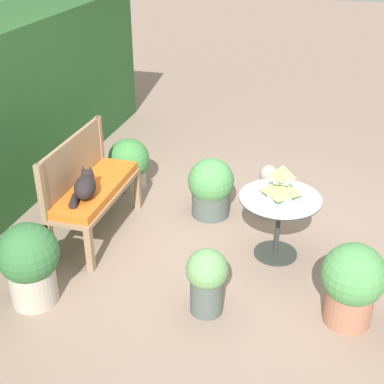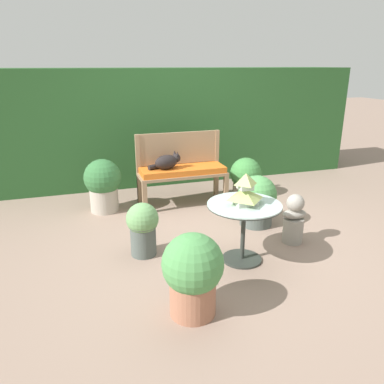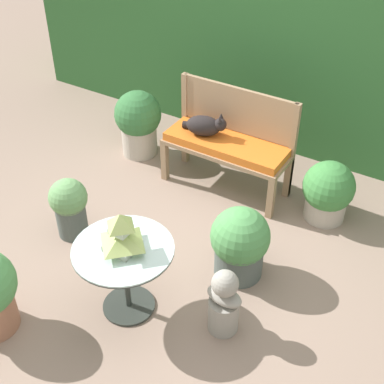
{
  "view_description": "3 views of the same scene",
  "coord_description": "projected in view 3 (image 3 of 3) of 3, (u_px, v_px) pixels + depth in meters",
  "views": [
    {
      "loc": [
        -4.13,
        -1.02,
        2.87
      ],
      "look_at": [
        0.03,
        0.18,
        0.51
      ],
      "focal_mm": 50.0,
      "sensor_mm": 36.0,
      "label": 1
    },
    {
      "loc": [
        -1.5,
        -3.69,
        1.88
      ],
      "look_at": [
        -0.27,
        0.17,
        0.49
      ],
      "focal_mm": 35.0,
      "sensor_mm": 36.0,
      "label": 2
    },
    {
      "loc": [
        1.83,
        -2.69,
        3.16
      ],
      "look_at": [
        -0.06,
        0.38,
        0.41
      ],
      "focal_mm": 50.0,
      "sensor_mm": 36.0,
      "label": 3
    }
  ],
  "objects": [
    {
      "name": "ground",
      "position": [
        175.0,
        256.0,
        4.5
      ],
      "size": [
        30.0,
        30.0,
        0.0
      ],
      "primitive_type": "plane",
      "color": "gray"
    },
    {
      "name": "foliage_hedge_back",
      "position": [
        303.0,
        52.0,
        5.67
      ],
      "size": [
        6.4,
        1.09,
        1.82
      ],
      "primitive_type": "cube",
      "color": "#285628",
      "rests_on": "ground"
    },
    {
      "name": "garden_bench",
      "position": [
        226.0,
        148.0,
        5.01
      ],
      "size": [
        1.21,
        0.44,
        0.54
      ],
      "color": "#937556",
      "rests_on": "ground"
    },
    {
      "name": "bench_backrest",
      "position": [
        237.0,
        116.0,
        5.0
      ],
      "size": [
        1.21,
        0.06,
        0.98
      ],
      "color": "#937556",
      "rests_on": "ground"
    },
    {
      "name": "cat",
      "position": [
        205.0,
        125.0,
        4.98
      ],
      "size": [
        0.46,
        0.28,
        0.23
      ],
      "rotation": [
        0.0,
        0.0,
        0.3
      ],
      "color": "black",
      "rests_on": "garden_bench"
    },
    {
      "name": "patio_table",
      "position": [
        125.0,
        261.0,
        3.78
      ],
      "size": [
        0.72,
        0.72,
        0.6
      ],
      "color": "#2D332D",
      "rests_on": "ground"
    },
    {
      "name": "pagoda_birdhouse",
      "position": [
        122.0,
        235.0,
        3.63
      ],
      "size": [
        0.28,
        0.28,
        0.31
      ],
      "color": "#B2BCA8",
      "rests_on": "patio_table"
    },
    {
      "name": "garden_bust",
      "position": [
        224.0,
        303.0,
        3.75
      ],
      "size": [
        0.28,
        0.22,
        0.56
      ],
      "rotation": [
        0.0,
        0.0,
        -0.09
      ],
      "color": "gray",
      "rests_on": "ground"
    },
    {
      "name": "potted_plant_table_near",
      "position": [
        240.0,
        243.0,
        4.17
      ],
      "size": [
        0.47,
        0.47,
        0.62
      ],
      "color": "#4C5651",
      "rests_on": "ground"
    },
    {
      "name": "potted_plant_bench_right",
      "position": [
        138.0,
        121.0,
        5.55
      ],
      "size": [
        0.49,
        0.49,
        0.71
      ],
      "color": "#ADA393",
      "rests_on": "ground"
    },
    {
      "name": "potted_plant_hedge_corner",
      "position": [
        328.0,
        192.0,
        4.75
      ],
      "size": [
        0.46,
        0.46,
        0.57
      ],
      "color": "#ADA393",
      "rests_on": "ground"
    },
    {
      "name": "potted_plant_path_edge",
      "position": [
        69.0,
        206.0,
        4.55
      ],
      "size": [
        0.33,
        0.33,
        0.56
      ],
      "color": "#4C5651",
      "rests_on": "ground"
    }
  ]
}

